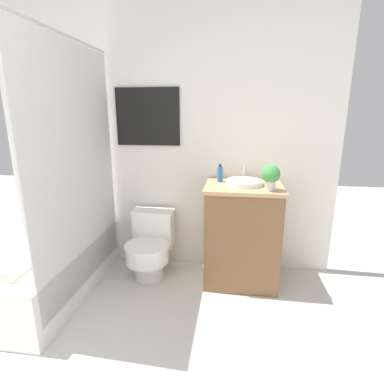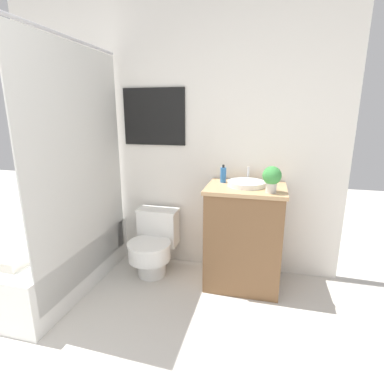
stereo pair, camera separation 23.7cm
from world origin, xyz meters
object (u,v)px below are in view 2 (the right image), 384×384
object	(u,v)px
toilet	(154,244)
sink	(246,184)
potted_plant	(272,177)
soap_bottle	(223,175)

from	to	relation	value
toilet	sink	xyz separation A→B (m)	(0.82, 0.03, 0.61)
toilet	potted_plant	bearing A→B (deg)	-7.66
sink	soap_bottle	world-z (taller)	soap_bottle
sink	potted_plant	bearing A→B (deg)	-40.65
sink	soap_bottle	xyz separation A→B (m)	(-0.21, 0.09, 0.05)
toilet	soap_bottle	distance (m)	0.91
toilet	soap_bottle	bearing A→B (deg)	10.63
toilet	sink	world-z (taller)	sink
soap_bottle	potted_plant	distance (m)	0.48
toilet	soap_bottle	size ratio (longest dim) A/B	3.76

